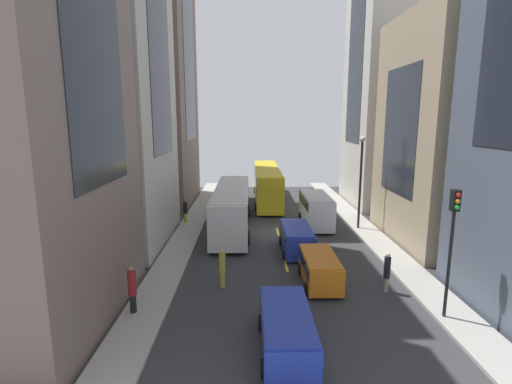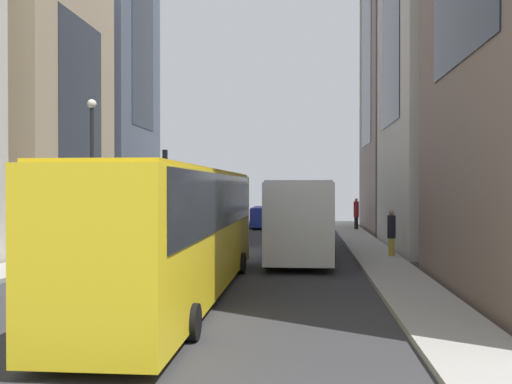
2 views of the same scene
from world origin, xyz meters
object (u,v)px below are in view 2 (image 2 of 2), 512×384
car_blue_1 (221,224)px  traffic_light_near_corner (165,173)px  pedestrian_walking_far (178,216)px  car_orange_2 (223,220)px  streetcar_yellow (181,222)px  city_bus_white (300,211)px  delivery_van_white (151,222)px  pedestrian_crossing_mid (356,213)px  pedestrian_waiting_curb (391,232)px  pedestrian_crossing_near (302,218)px  car_blue_0 (265,216)px

car_blue_1 → traffic_light_near_corner: size_ratio=0.80×
car_blue_1 → traffic_light_near_corner: (5.42, -8.73, 3.07)m
pedestrian_walking_far → traffic_light_near_corner: bearing=22.6°
car_blue_1 → car_orange_2: car_blue_1 is taller
streetcar_yellow → traffic_light_near_corner: size_ratio=2.54×
city_bus_white → delivery_van_white: bearing=6.3°
car_blue_1 → pedestrian_crossing_mid: (-8.27, -8.12, 0.28)m
pedestrian_walking_far → streetcar_yellow: bearing=-174.2°
delivery_van_white → pedestrian_waiting_curb: size_ratio=2.87×
city_bus_white → pedestrian_waiting_curb: bearing=158.5°
streetcar_yellow → car_orange_2: (1.84, -20.93, -1.18)m
car_blue_1 → car_orange_2: size_ratio=1.12×
delivery_van_white → pedestrian_crossing_mid: bearing=-126.4°
car_blue_1 → pedestrian_waiting_curb: size_ratio=2.30×
pedestrian_waiting_curb → car_blue_1: bearing=-161.3°
pedestrian_walking_far → pedestrian_crossing_near: size_ratio=1.01×
delivery_van_white → traffic_light_near_corner: (3.10, -14.96, 2.57)m
car_blue_0 → pedestrian_crossing_mid: (-6.57, 2.77, 0.36)m
pedestrian_crossing_mid → traffic_light_near_corner: size_ratio=0.38×
pedestrian_crossing_mid → traffic_light_near_corner: traffic_light_near_corner is taller
streetcar_yellow → car_blue_1: (1.22, -15.97, -1.11)m
car_orange_2 → delivery_van_white: bearing=81.4°
car_blue_0 → traffic_light_near_corner: traffic_light_near_corner is taller
car_blue_0 → pedestrian_walking_far: bearing=41.8°
city_bus_white → car_blue_0: 16.65m
traffic_light_near_corner → pedestrian_walking_far: bearing=119.8°
city_bus_white → pedestrian_walking_far: size_ratio=6.13×
streetcar_yellow → delivery_van_white: bearing=-70.1°
car_blue_0 → traffic_light_near_corner: bearing=16.9°
delivery_van_white → car_blue_1: size_ratio=1.25×
car_blue_0 → traffic_light_near_corner: (7.12, 2.17, 3.16)m
pedestrian_walking_far → pedestrian_crossing_near: pedestrian_walking_far is taller
pedestrian_walking_far → traffic_light_near_corner: 4.37m
pedestrian_crossing_mid → pedestrian_waiting_curb: 15.15m
pedestrian_crossing_near → car_blue_0: bearing=-179.8°
car_orange_2 → pedestrian_waiting_curb: 15.02m
delivery_van_white → pedestrian_crossing_near: 13.36m
pedestrian_crossing_near → pedestrian_crossing_mid: bearing=101.1°
streetcar_yellow → car_blue_1: streetcar_yellow is taller
streetcar_yellow → pedestrian_crossing_near: 21.49m
streetcar_yellow → pedestrian_crossing_near: size_ratio=6.95×
car_blue_0 → pedestrian_waiting_curb: size_ratio=2.44×
car_orange_2 → pedestrian_waiting_curb: bearing=127.0°
car_blue_0 → car_orange_2: car_orange_2 is taller
pedestrian_crossing_mid → pedestrian_waiting_curb: (-0.14, 15.15, -0.10)m
city_bus_white → pedestrian_crossing_mid: (-3.80, -13.60, -0.72)m
pedestrian_crossing_near → pedestrian_waiting_curb: bearing=-8.5°
delivery_van_white → traffic_light_near_corner: traffic_light_near_corner is taller
city_bus_white → delivery_van_white: (6.79, 0.75, -0.50)m
pedestrian_walking_far → pedestrian_waiting_curb: pedestrian_waiting_curb is taller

